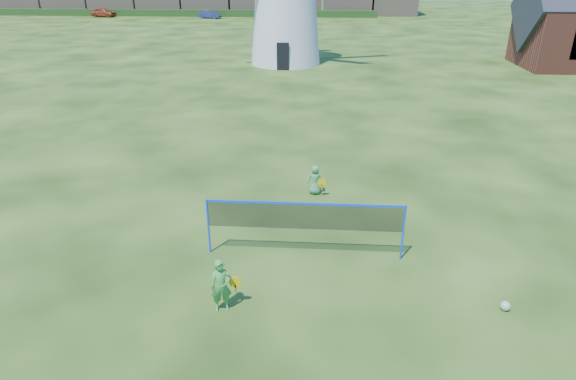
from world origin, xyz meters
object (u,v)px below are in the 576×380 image
Objects in this scene: badminton_net at (305,217)px; player_girl at (221,286)px; car_right at (210,14)px; car_left at (103,12)px; player_boy at (315,180)px; play_ball at (505,306)px.

player_girl is (-1.71, -2.33, -0.51)m from badminton_net.
car_right is at bearing 104.44° from badminton_net.
player_boy is at bearing -140.23° from car_left.
player_girl is 5.72× the size of play_ball.
car_left reaches higher than car_right.
player_girl is at bearing -154.33° from car_right.
play_ball is 0.07× the size of car_right.
car_right is at bearing 86.83° from player_girl.
car_right reaches higher than player_boy.
badminton_net is at bearing -152.43° from car_right.
badminton_net reaches higher than play_ball.
badminton_net is at bearing 38.00° from player_girl.
car_left is (-32.91, 64.72, -0.49)m from badminton_net.
badminton_net is 65.68m from car_right.
badminton_net is 1.52× the size of car_right.
badminton_net reaches higher than car_right.
player_boy is 0.26× the size of car_left.
player_girl is 6.48m from player_boy.
player_boy is (0.21, 3.85, -0.64)m from badminton_net.
play_ball is at bearing -23.10° from badminton_net.
car_right is (-16.59, 59.75, 0.05)m from player_boy.
player_girl is 1.26× the size of player_boy.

